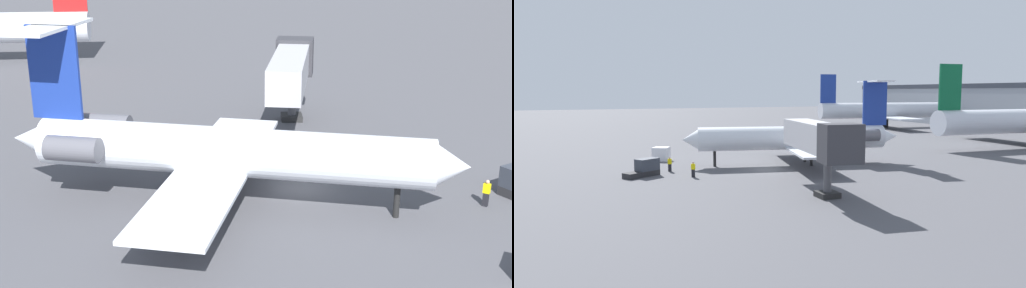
% 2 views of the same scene
% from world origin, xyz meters
% --- Properties ---
extents(ground_plane, '(400.00, 400.00, 0.10)m').
position_xyz_m(ground_plane, '(0.00, 0.00, -0.05)').
color(ground_plane, '#4C4C51').
extents(regional_jet, '(21.01, 27.70, 10.55)m').
position_xyz_m(regional_jet, '(-2.13, 5.17, 3.45)').
color(regional_jet, silver).
rests_on(regional_jet, ground_plane).
extents(jet_bridge, '(13.80, 4.80, 6.64)m').
position_xyz_m(jet_bridge, '(13.75, -0.30, 4.92)').
color(jet_bridge, '#ADADB2').
rests_on(jet_bridge, ground_plane).
extents(ground_crew_marshaller, '(0.45, 0.47, 1.69)m').
position_xyz_m(ground_crew_marshaller, '(-2.89, -10.96, 0.86)').
color(ground_crew_marshaller, black).
rests_on(ground_crew_marshaller, ground_plane).
extents(ground_crew_loader, '(0.45, 0.48, 1.69)m').
position_xyz_m(ground_crew_loader, '(1.70, -9.26, 0.86)').
color(ground_crew_loader, black).
rests_on(ground_crew_loader, ground_plane).
extents(baggage_tug_lead, '(3.26, 4.15, 1.90)m').
position_xyz_m(baggage_tug_lead, '(-0.91, -14.02, 0.84)').
color(baggage_tug_lead, '#262628').
rests_on(baggage_tug_lead, ground_plane).
extents(cargo_container_uld, '(2.49, 2.59, 1.79)m').
position_xyz_m(cargo_container_uld, '(-11.76, -10.54, 0.90)').
color(cargo_container_uld, silver).
rests_on(cargo_container_uld, ground_plane).
extents(parked_airliner_west_end, '(28.91, 33.99, 13.31)m').
position_xyz_m(parked_airliner_west_end, '(-48.12, 50.69, 4.25)').
color(parked_airliner_west_end, silver).
rests_on(parked_airliner_west_end, ground_plane).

